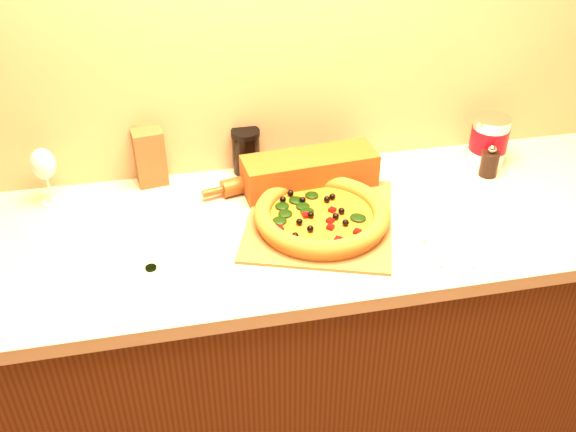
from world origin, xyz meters
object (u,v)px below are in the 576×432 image
Objects in this scene: pizza_peel at (320,216)px; pizza at (322,215)px; coffee_canister at (489,140)px; pepper_grinder at (489,163)px; wine_glass at (43,165)px; rolling_pin at (264,179)px; dark_jar at (246,151)px.

pizza is (-0.01, -0.04, 0.03)m from pizza_peel.
pepper_grinder is at bearing -109.52° from coffee_canister.
wine_glass is at bearing 175.13° from pepper_grinder.
pizza_peel is 0.22m from rolling_pin.
rolling_pin is 0.12m from dark_jar.
pepper_grinder is 1.29m from wine_glass.
pizza_peel is 0.77m from wine_glass.
dark_jar is (-0.72, 0.17, 0.03)m from pepper_grinder.
coffee_canister is at bearing -1.75° from wine_glass.
pepper_grinder is (0.56, 0.15, 0.01)m from pizza.
wine_glass is (-0.73, 0.26, 0.09)m from pizza.
pizza reaches higher than rolling_pin.
coffee_canister is at bearing -0.07° from rolling_pin.
coffee_canister is (0.70, -0.00, 0.05)m from rolling_pin.
wine_glass is 1.24× the size of dark_jar.
wine_glass is (-0.73, 0.23, 0.12)m from pizza_peel.
dark_jar reaches higher than pizza_peel.
dark_jar is at bearing 115.68° from pizza.
pizza_peel is at bearing -56.41° from rolling_pin.
dark_jar reaches higher than rolling_pin.
pizza_peel is at bearing -162.26° from coffee_canister.
pizza is 2.12× the size of wine_glass.
rolling_pin is at bearing 117.92° from pizza.
dark_jar is at bearing 6.11° from wine_glass.
coffee_canister is 0.91× the size of wine_glass.
pepper_grinder reaches higher than rolling_pin.
pizza is 0.36m from dark_jar.
pizza is 3.55× the size of pepper_grinder.
pizza is at bearing -79.87° from pizza_peel.
rolling_pin is (-0.68, 0.07, -0.02)m from pepper_grinder.
pizza_peel is 4.02× the size of coffee_canister.
wine_glass is at bearing -173.89° from dark_jar.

